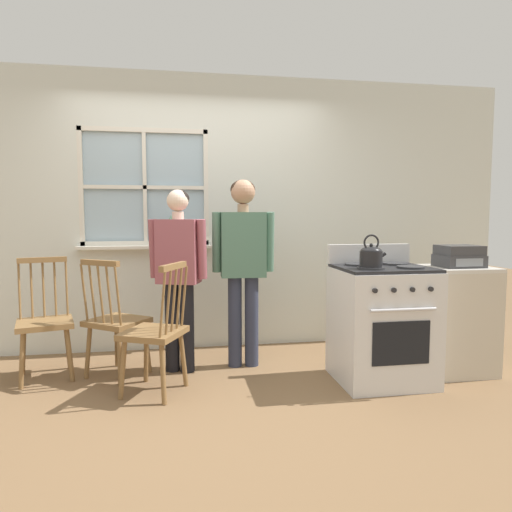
% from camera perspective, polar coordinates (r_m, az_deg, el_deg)
% --- Properties ---
extents(ground_plane, '(16.00, 16.00, 0.00)m').
position_cam_1_polar(ground_plane, '(3.45, -6.06, -17.59)').
color(ground_plane, brown).
extents(wall_back, '(6.40, 0.16, 2.70)m').
position_cam_1_polar(wall_back, '(4.58, -6.97, 5.13)').
color(wall_back, silver).
rests_on(wall_back, ground_plane).
extents(chair_by_window, '(0.51, 0.50, 0.98)m').
position_cam_1_polar(chair_by_window, '(4.13, -24.89, -7.60)').
color(chair_by_window, olive).
rests_on(chair_by_window, ground_plane).
extents(chair_near_wall, '(0.54, 0.55, 0.98)m').
position_cam_1_polar(chair_near_wall, '(3.51, -12.38, -9.42)').
color(chair_near_wall, olive).
rests_on(chair_near_wall, ground_plane).
extents(chair_center_cluster, '(0.58, 0.57, 0.98)m').
position_cam_1_polar(chair_center_cluster, '(3.94, -17.18, -7.93)').
color(chair_center_cluster, olive).
rests_on(chair_center_cluster, ground_plane).
extents(person_elderly_left, '(0.50, 0.31, 1.54)m').
position_cam_1_polar(person_elderly_left, '(3.88, -9.65, -1.16)').
color(person_elderly_left, black).
rests_on(person_elderly_left, ground_plane).
extents(person_teen_center, '(0.54, 0.24, 1.63)m').
position_cam_1_polar(person_teen_center, '(3.96, -1.62, 0.31)').
color(person_teen_center, '#2D3347').
rests_on(person_teen_center, ground_plane).
extents(stove, '(0.72, 0.68, 1.08)m').
position_cam_1_polar(stove, '(3.82, 15.45, -8.03)').
color(stove, silver).
rests_on(stove, ground_plane).
extents(kettle, '(0.21, 0.17, 0.25)m').
position_cam_1_polar(kettle, '(3.55, 14.20, 0.03)').
color(kettle, black).
rests_on(kettle, stove).
extents(potted_plant, '(0.15, 0.15, 0.30)m').
position_cam_1_polar(potted_plant, '(4.49, -10.63, 2.46)').
color(potted_plant, '#42474C').
rests_on(potted_plant, wall_back).
extents(side_counter, '(0.55, 0.50, 0.90)m').
position_cam_1_polar(side_counter, '(4.25, 23.62, -7.25)').
color(side_counter, beige).
rests_on(side_counter, ground_plane).
extents(stereo, '(0.34, 0.29, 0.18)m').
position_cam_1_polar(stereo, '(4.15, 24.04, -0.04)').
color(stereo, '#38383A').
rests_on(stereo, side_counter).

